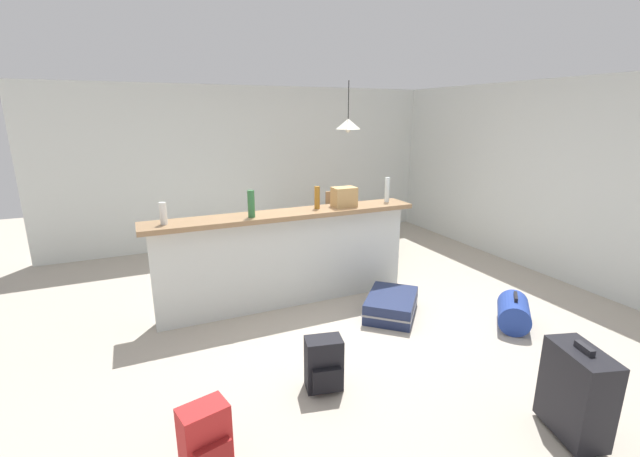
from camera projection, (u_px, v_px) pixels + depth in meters
name	position (u px, v px, depth m)	size (l,w,h in m)	color
ground_plane	(339.00, 314.00, 4.55)	(13.00, 13.00, 0.05)	#ADA393
wall_back	(257.00, 166.00, 6.91)	(6.60, 0.10, 2.50)	silver
wall_right	(532.00, 177.00, 5.68)	(0.10, 6.00, 2.50)	silver
partition_half_wall	(287.00, 261.00, 4.62)	(2.80, 0.20, 1.01)	silver
bar_countertop	(286.00, 214.00, 4.48)	(2.96, 0.40, 0.05)	#93704C
bottle_white	(163.00, 213.00, 3.96)	(0.07, 0.07, 0.21)	silver
bottle_green	(251.00, 204.00, 4.23)	(0.07, 0.07, 0.28)	#2D6B38
bottle_amber	(317.00, 198.00, 4.62)	(0.06, 0.06, 0.25)	#9E661E
bottle_clear	(387.00, 190.00, 4.97)	(0.06, 0.06, 0.29)	silver
grocery_bag	(344.00, 197.00, 4.72)	(0.26, 0.18, 0.22)	tan
dining_table	(351.00, 215.00, 6.11)	(1.10, 0.80, 0.74)	brown
dining_chair_near_partition	(365.00, 234.00, 5.64)	(0.47, 0.47, 0.93)	#9E754C
dining_chair_far_side	(336.00, 216.00, 6.63)	(0.46, 0.46, 0.93)	#9E754C
pendant_lamp	(348.00, 124.00, 5.70)	(0.34, 0.34, 0.68)	black
suitcase_flat_navy	(391.00, 305.00, 4.47)	(0.83, 0.84, 0.22)	#1E284C
backpack_black	(324.00, 365.00, 3.24)	(0.31, 0.29, 0.42)	black
suitcase_upright_black	(576.00, 392.00, 2.72)	(0.36, 0.49, 0.67)	black
backpack_red	(206.00, 439.00, 2.50)	(0.31, 0.29, 0.42)	red
duffel_bag_blue	(514.00, 312.00, 4.21)	(0.55, 0.55, 0.34)	#233D93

